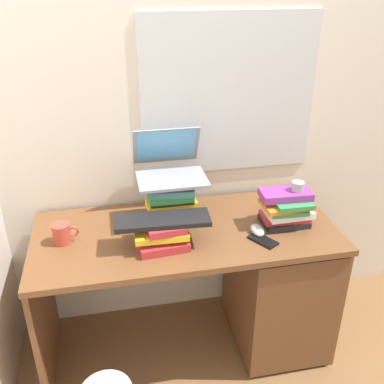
% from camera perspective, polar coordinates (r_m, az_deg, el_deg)
% --- Properties ---
extents(ground_plane, '(6.00, 6.00, 0.00)m').
position_cam_1_polar(ground_plane, '(2.58, -0.67, -19.03)').
color(ground_plane, brown).
extents(wall_back, '(6.00, 0.06, 2.60)m').
position_cam_1_polar(wall_back, '(2.23, -2.62, 12.49)').
color(wall_back, silver).
rests_on(wall_back, ground).
extents(desk, '(1.45, 0.65, 0.74)m').
position_cam_1_polar(desk, '(2.37, 8.35, -11.16)').
color(desk, brown).
rests_on(desk, ground).
extents(book_stack_tall, '(0.26, 0.19, 0.22)m').
position_cam_1_polar(book_stack_tall, '(2.14, -2.61, -1.10)').
color(book_stack_tall, '#338C4C').
rests_on(book_stack_tall, desk).
extents(book_stack_keyboard_riser, '(0.24, 0.21, 0.12)m').
position_cam_1_polar(book_stack_keyboard_riser, '(1.98, -3.87, -5.52)').
color(book_stack_keyboard_riser, '#B22D33').
rests_on(book_stack_keyboard_riser, desk).
extents(book_stack_side, '(0.26, 0.19, 0.18)m').
position_cam_1_polar(book_stack_side, '(2.17, 12.15, -2.06)').
color(book_stack_side, black).
rests_on(book_stack_side, desk).
extents(laptop, '(0.33, 0.33, 0.22)m').
position_cam_1_polar(laptop, '(2.13, -2.94, 3.55)').
color(laptop, gray).
rests_on(laptop, book_stack_tall).
extents(keyboard, '(0.43, 0.16, 0.02)m').
position_cam_1_polar(keyboard, '(1.94, -3.85, -3.66)').
color(keyboard, black).
rests_on(keyboard, book_stack_keyboard_riser).
extents(computer_mouse, '(0.06, 0.10, 0.04)m').
position_cam_1_polar(computer_mouse, '(2.10, 8.47, -4.92)').
color(computer_mouse, '#A5A8AD').
rests_on(computer_mouse, desk).
extents(mug, '(0.12, 0.08, 0.09)m').
position_cam_1_polar(mug, '(2.08, -16.53, -5.18)').
color(mug, '#B23F33').
rests_on(mug, desk).
extents(water_bottle, '(0.06, 0.06, 0.22)m').
position_cam_1_polar(water_bottle, '(2.18, 13.32, -1.37)').
color(water_bottle, '#999EA5').
rests_on(water_bottle, desk).
extents(cell_phone, '(0.13, 0.15, 0.01)m').
position_cam_1_polar(cell_phone, '(2.05, 9.20, -6.21)').
color(cell_phone, black).
rests_on(cell_phone, desk).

